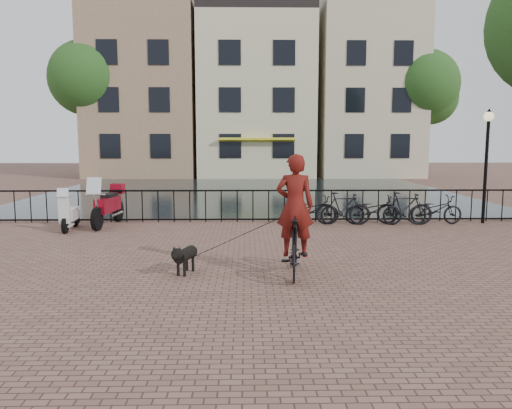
{
  "coord_description": "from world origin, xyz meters",
  "views": [
    {
      "loc": [
        -0.21,
        -7.67,
        2.58
      ],
      "look_at": [
        0.0,
        3.0,
        1.2
      ],
      "focal_mm": 35.0,
      "sensor_mm": 36.0,
      "label": 1
    }
  ],
  "objects_px": {
    "lamp_post": "(487,147)",
    "motorcycle": "(108,200)",
    "dog": "(186,258)",
    "scooter": "(70,208)",
    "cyclist": "(295,222)"
  },
  "relations": [
    {
      "from": "lamp_post",
      "to": "motorcycle",
      "type": "bearing_deg",
      "value": -178.82
    },
    {
      "from": "lamp_post",
      "to": "dog",
      "type": "height_order",
      "value": "lamp_post"
    },
    {
      "from": "dog",
      "to": "lamp_post",
      "type": "bearing_deg",
      "value": 51.37
    },
    {
      "from": "lamp_post",
      "to": "scooter",
      "type": "bearing_deg",
      "value": -175.73
    },
    {
      "from": "lamp_post",
      "to": "motorcycle",
      "type": "xyz_separation_m",
      "value": [
        -11.61,
        -0.24,
        -1.59
      ]
    },
    {
      "from": "lamp_post",
      "to": "scooter",
      "type": "height_order",
      "value": "lamp_post"
    },
    {
      "from": "scooter",
      "to": "motorcycle",
      "type": "bearing_deg",
      "value": 33.33
    },
    {
      "from": "lamp_post",
      "to": "dog",
      "type": "bearing_deg",
      "value": -146.07
    },
    {
      "from": "cyclist",
      "to": "scooter",
      "type": "height_order",
      "value": "cyclist"
    },
    {
      "from": "cyclist",
      "to": "motorcycle",
      "type": "bearing_deg",
      "value": -42.14
    },
    {
      "from": "lamp_post",
      "to": "cyclist",
      "type": "height_order",
      "value": "lamp_post"
    },
    {
      "from": "motorcycle",
      "to": "scooter",
      "type": "height_order",
      "value": "motorcycle"
    },
    {
      "from": "cyclist",
      "to": "dog",
      "type": "xyz_separation_m",
      "value": [
        -2.11,
        0.15,
        -0.73
      ]
    },
    {
      "from": "lamp_post",
      "to": "dog",
      "type": "relative_size",
      "value": 3.69
    },
    {
      "from": "dog",
      "to": "motorcycle",
      "type": "relative_size",
      "value": 0.42
    }
  ]
}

